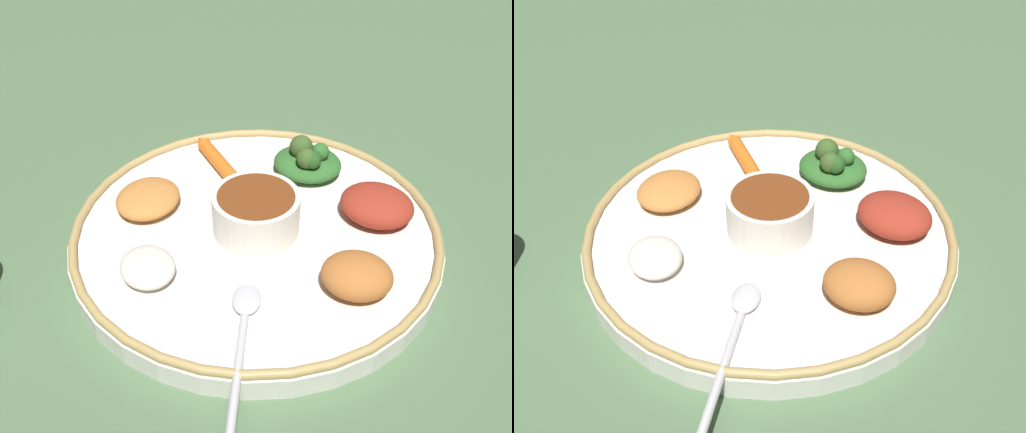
% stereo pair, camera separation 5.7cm
% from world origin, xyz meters
% --- Properties ---
extents(ground_plane, '(2.40, 2.40, 0.00)m').
position_xyz_m(ground_plane, '(0.00, 0.00, 0.00)').
color(ground_plane, '#4C6B47').
extents(platter, '(0.35, 0.35, 0.02)m').
position_xyz_m(platter, '(0.00, 0.00, 0.01)').
color(platter, white).
rests_on(platter, ground_plane).
extents(platter_rim, '(0.34, 0.34, 0.01)m').
position_xyz_m(platter_rim, '(0.00, 0.00, 0.02)').
color(platter_rim, tan).
rests_on(platter_rim, platter).
extents(center_bowl, '(0.08, 0.08, 0.04)m').
position_xyz_m(center_bowl, '(0.00, 0.00, 0.04)').
color(center_bowl, silver).
rests_on(center_bowl, platter).
extents(spoon, '(0.12, 0.12, 0.01)m').
position_xyz_m(spoon, '(-0.09, 0.09, 0.03)').
color(spoon, silver).
rests_on(spoon, platter).
extents(greens_pile, '(0.09, 0.09, 0.04)m').
position_xyz_m(greens_pile, '(0.03, -0.10, 0.04)').
color(greens_pile, '#2D6628').
rests_on(greens_pile, platter).
extents(carrot_near_spoon, '(0.10, 0.04, 0.01)m').
position_xyz_m(carrot_near_spoon, '(0.10, -0.04, 0.03)').
color(carrot_near_spoon, orange).
rests_on(carrot_near_spoon, platter).
extents(mound_chickpea, '(0.08, 0.08, 0.03)m').
position_xyz_m(mound_chickpea, '(-0.11, -0.01, 0.04)').
color(mound_chickpea, '#B2662D').
rests_on(mound_chickpea, platter).
extents(mound_squash, '(0.08, 0.09, 0.02)m').
position_xyz_m(mound_squash, '(0.09, 0.06, 0.03)').
color(mound_squash, '#C67A38').
rests_on(mound_squash, platter).
extents(mound_beet, '(0.09, 0.08, 0.03)m').
position_xyz_m(mound_beet, '(-0.06, -0.10, 0.04)').
color(mound_beet, maroon).
rests_on(mound_beet, platter).
extents(mound_rice_white, '(0.07, 0.06, 0.02)m').
position_xyz_m(mound_rice_white, '(0.02, 0.11, 0.03)').
color(mound_rice_white, silver).
rests_on(mound_rice_white, platter).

